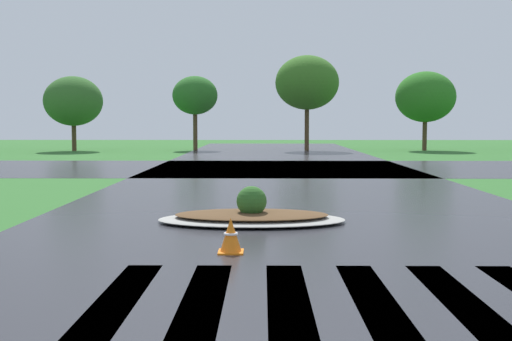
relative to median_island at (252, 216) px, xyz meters
name	(u,v)px	position (x,y,z in m)	size (l,w,h in m)	color
asphalt_roadway	(298,214)	(0.93, 1.12, -0.13)	(10.34, 80.00, 0.01)	#2B2B30
asphalt_cross_road	(281,168)	(0.93, 13.62, -0.13)	(90.00, 9.31, 0.01)	#2B2B30
crosswalk_stripes	(331,300)	(0.93, -5.09, -0.13)	(4.95, 3.18, 0.01)	white
median_island	(252,216)	(0.00, 0.00, 0.00)	(3.47, 1.82, 0.68)	#9E9B93
traffic_cone	(231,236)	(-0.25, -2.71, 0.11)	(0.36, 0.36, 0.51)	orange
background_treeline	(286,94)	(1.67, 28.82, 3.46)	(41.36, 4.87, 6.00)	#4C3823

